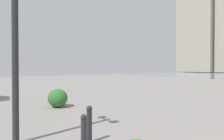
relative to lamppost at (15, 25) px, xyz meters
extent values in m
cube|color=#9E9384|center=(34.18, -66.52, 11.17)|extent=(12.54, 15.49, 27.59)
cylinder|color=#232328|center=(0.00, 0.00, -0.72)|extent=(0.14, 0.14, 3.81)
cylinder|color=#232328|center=(-1.08, -1.12, -2.32)|extent=(0.12, 0.12, 0.60)
sphere|color=#232328|center=(-1.08, -1.12, -1.98)|extent=(0.13, 0.13, 0.13)
cylinder|color=#232328|center=(-0.90, -1.36, -2.26)|extent=(0.12, 0.12, 0.73)
sphere|color=#232328|center=(-0.90, -1.36, -1.86)|extent=(0.13, 0.13, 0.13)
ellipsoid|color=#2D6628|center=(3.39, -2.20, -2.24)|extent=(0.90, 0.81, 0.76)
camera|label=1|loc=(-4.87, 0.82, -0.92)|focal=32.39mm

